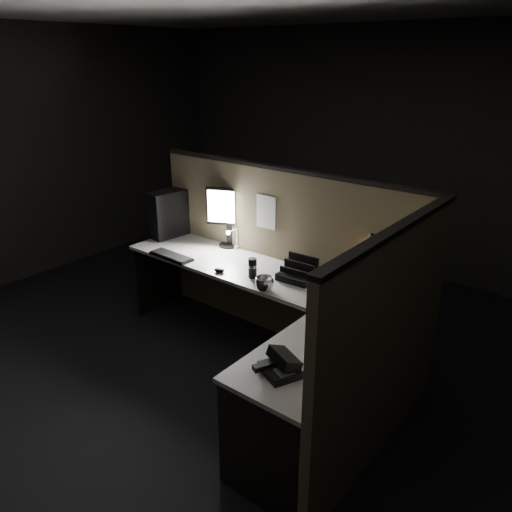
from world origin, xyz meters
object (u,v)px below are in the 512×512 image
Objects in this scene: keyboard at (171,256)px; desk_phone at (281,365)px; lava_lamp at (369,265)px; monitor at (229,211)px; pc_tower at (170,213)px.

desk_phone is at bearing -23.06° from keyboard.
keyboard is 1.00× the size of lava_lamp.
monitor is at bearing 163.82° from desk_phone.
lava_lamp is at bearing -25.21° from monitor.
monitor is 1.42m from lava_lamp.
keyboard is at bearing -35.84° from pc_tower.
desk_phone reaches higher than keyboard.
monitor reaches higher than keyboard.
desk_phone is at bearing -21.50° from pc_tower.
pc_tower is 1.69× the size of desk_phone.
monitor reaches higher than lava_lamp.
monitor is at bearing 179.48° from lava_lamp.
lava_lamp is (1.41, -0.01, -0.15)m from monitor.
monitor is 2.05m from desk_phone.
monitor is 0.66m from keyboard.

